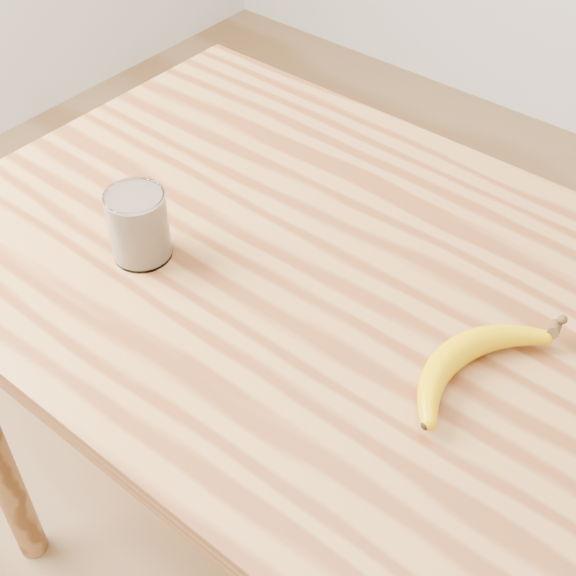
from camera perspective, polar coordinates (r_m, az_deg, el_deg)
The scene contains 3 objects.
table at distance 1.21m, azimuth 3.12°, elevation -3.83°, with size 1.20×0.80×0.90m.
smoothie_glass at distance 1.13m, azimuth -10.59°, elevation 4.42°, with size 0.08×0.08×0.11m.
banana at distance 1.01m, azimuth 11.88°, elevation -4.44°, with size 0.11×0.31×0.04m, color #DAA500, non-canonical shape.
Camera 1 is at (0.47, -0.67, 1.66)m, focal length 50.00 mm.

